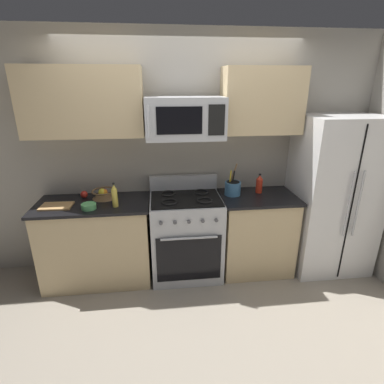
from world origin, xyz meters
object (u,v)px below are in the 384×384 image
object	(u,v)px
utensil_crock	(233,188)
cutting_board	(56,206)
apple_loose	(84,194)
refrigerator	(333,196)
bottle_hot_sauce	(259,184)
prep_bowl	(89,206)
fruit_basket	(104,194)
range_oven	(186,235)
microwave	(185,118)
bottle_oil	(115,196)

from	to	relation	value
utensil_crock	cutting_board	distance (m)	1.83
utensil_crock	apple_loose	bearing A→B (deg)	176.63
refrigerator	apple_loose	world-z (taller)	refrigerator
bottle_hot_sauce	prep_bowl	xyz separation A→B (m)	(-1.80, -0.26, -0.07)
refrigerator	apple_loose	bearing A→B (deg)	176.23
fruit_basket	bottle_hot_sauce	bearing A→B (deg)	-0.73
range_oven	apple_loose	world-z (taller)	range_oven
fruit_basket	cutting_board	bearing A→B (deg)	-156.43
microwave	bottle_oil	size ratio (longest dim) A/B	3.10
apple_loose	bottle_oil	world-z (taller)	bottle_oil
microwave	utensil_crock	distance (m)	0.92
refrigerator	microwave	distance (m)	1.87
utensil_crock	prep_bowl	distance (m)	1.51
refrigerator	fruit_basket	bearing A→B (deg)	176.78
refrigerator	bottle_oil	bearing A→B (deg)	-177.42
range_oven	fruit_basket	xyz separation A→B (m)	(-0.86, 0.12, 0.49)
microwave	bottle_oil	xyz separation A→B (m)	(-0.72, -0.15, -0.72)
microwave	fruit_basket	distance (m)	1.17
refrigerator	cutting_board	xyz separation A→B (m)	(-2.95, -0.05, 0.04)
range_oven	microwave	distance (m)	1.27
fruit_basket	prep_bowl	size ratio (longest dim) A/B	1.77
bottle_oil	prep_bowl	bearing A→B (deg)	-173.01
utensil_crock	microwave	bearing A→B (deg)	-175.36
range_oven	microwave	world-z (taller)	microwave
refrigerator	utensil_crock	world-z (taller)	refrigerator
range_oven	microwave	xyz separation A→B (m)	(-0.00, 0.03, 1.27)
bottle_hot_sauce	cutting_board	bearing A→B (deg)	-175.48
microwave	bottle_oil	bearing A→B (deg)	-168.17
microwave	cutting_board	bearing A→B (deg)	-175.97
range_oven	refrigerator	world-z (taller)	refrigerator
refrigerator	utensil_crock	size ratio (longest dim) A/B	5.14
prep_bowl	bottle_hot_sauce	bearing A→B (deg)	8.15
utensil_crock	bottle_oil	bearing A→B (deg)	-171.18
range_oven	cutting_board	xyz separation A→B (m)	(-1.30, -0.07, 0.44)
fruit_basket	cutting_board	distance (m)	0.48
apple_loose	bottle_oil	distance (m)	0.47
microwave	bottle_hot_sauce	bearing A→B (deg)	5.28
fruit_basket	bottle_oil	size ratio (longest dim) A/B	1.04
utensil_crock	apple_loose	xyz separation A→B (m)	(-1.60, 0.09, -0.04)
fruit_basket	cutting_board	world-z (taller)	fruit_basket
range_oven	apple_loose	distance (m)	1.19
microwave	cutting_board	world-z (taller)	microwave
refrigerator	microwave	world-z (taller)	microwave
apple_loose	bottle_oil	size ratio (longest dim) A/B	0.31
bottle_oil	refrigerator	bearing A→B (deg)	2.58
cutting_board	bottle_hot_sauce	world-z (taller)	bottle_hot_sauce
range_oven	refrigerator	xyz separation A→B (m)	(1.66, -0.02, 0.41)
fruit_basket	bottle_oil	bearing A→B (deg)	-59.43
utensil_crock	bottle_hot_sauce	xyz separation A→B (m)	(0.31, 0.03, 0.02)
refrigerator	range_oven	bearing A→B (deg)	179.40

